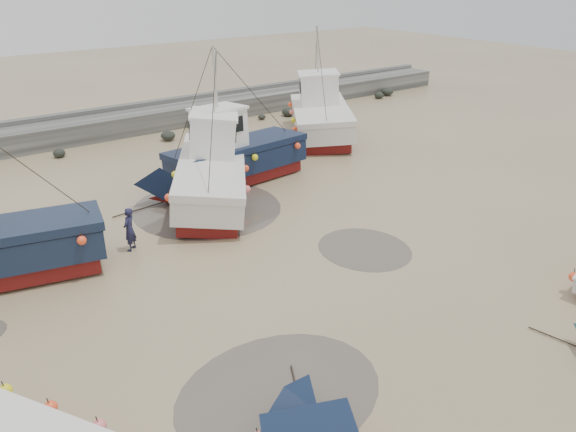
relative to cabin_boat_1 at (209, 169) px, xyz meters
name	(u,v)px	position (x,y,z in m)	size (l,w,h in m)	color
ground	(296,324)	(-2.81, -9.92, -1.31)	(120.00, 120.00, 0.00)	tan
seawall	(63,133)	(-2.76, 12.07, -0.68)	(60.00, 4.92, 1.50)	gray
puddle_a	(279,391)	(-4.80, -11.89, -1.30)	(5.24, 5.24, 0.01)	#524A41
puddle_b	(364,249)	(1.99, -7.69, -1.30)	(3.22, 3.22, 0.01)	#524A41
puddle_d	(207,208)	(-0.75, -0.99, -1.30)	(6.20, 6.20, 0.01)	#524A41
cabin_boat_1	(209,169)	(0.00, 0.00, 0.00)	(7.08, 10.23, 6.22)	maroon
cabin_boat_2	(228,157)	(1.44, 0.87, 0.04)	(9.89, 3.30, 6.22)	maroon
cabin_boat_3	(321,113)	(10.23, 4.79, 0.02)	(7.43, 9.68, 6.22)	maroon
person	(132,249)	(-4.78, -2.74, -1.31)	(0.59, 0.39, 1.61)	#1C1D39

